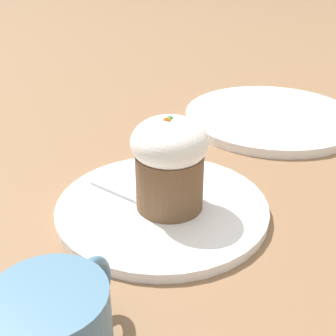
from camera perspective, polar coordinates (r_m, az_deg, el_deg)
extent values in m
plane|color=#846042|center=(0.57, -0.72, -5.40)|extent=(4.00, 4.00, 0.00)
cylinder|color=white|center=(0.56, -0.72, -4.89)|extent=(0.25, 0.25, 0.01)
cylinder|color=brown|center=(0.53, 0.00, -1.78)|extent=(0.08, 0.08, 0.07)
ellipsoid|color=white|center=(0.51, 0.00, 3.00)|extent=(0.09, 0.09, 0.06)
cone|color=orange|center=(0.51, 0.40, 6.14)|extent=(0.01, 0.01, 0.01)
sphere|color=green|center=(0.50, 0.02, 5.82)|extent=(0.01, 0.01, 0.01)
cube|color=#B7B7BC|center=(0.59, -6.19, -2.59)|extent=(0.03, 0.08, 0.00)
ellipsoid|color=#B7B7BC|center=(0.56, -2.44, -4.05)|extent=(0.04, 0.04, 0.01)
cylinder|color=teal|center=(0.38, -13.83, -18.99)|extent=(0.09, 0.09, 0.08)
torus|color=teal|center=(0.41, -9.55, -14.53)|extent=(0.06, 0.01, 0.06)
cylinder|color=white|center=(0.84, 12.46, 6.07)|extent=(0.30, 0.30, 0.01)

